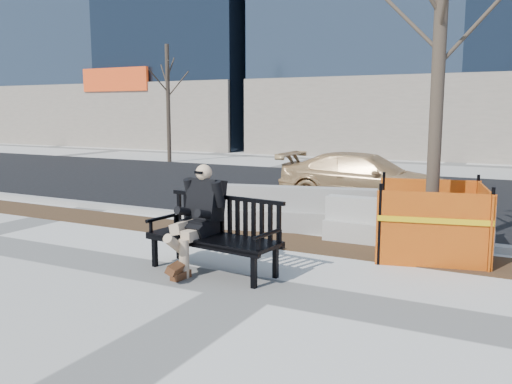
% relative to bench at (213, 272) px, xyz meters
% --- Properties ---
extents(ground, '(120.00, 120.00, 0.00)m').
position_rel_bench_xyz_m(ground, '(0.84, -0.38, 0.00)').
color(ground, beige).
rests_on(ground, ground).
extents(mulch_strip, '(40.00, 1.20, 0.02)m').
position_rel_bench_xyz_m(mulch_strip, '(0.84, 2.22, 0.00)').
color(mulch_strip, '#47301C').
rests_on(mulch_strip, ground).
extents(asphalt_street, '(60.00, 10.40, 0.01)m').
position_rel_bench_xyz_m(asphalt_street, '(0.84, 8.42, 0.00)').
color(asphalt_street, black).
rests_on(asphalt_street, ground).
extents(curb, '(60.00, 0.25, 0.12)m').
position_rel_bench_xyz_m(curb, '(0.84, 3.17, 0.06)').
color(curb, '#9E9B93').
rests_on(curb, ground).
extents(bench, '(2.17, 0.99, 1.12)m').
position_rel_bench_xyz_m(bench, '(0.00, 0.00, 0.00)').
color(bench, black).
rests_on(bench, ground).
extents(seated_man, '(0.79, 1.18, 1.56)m').
position_rel_bench_xyz_m(seated_man, '(-0.28, 0.09, 0.00)').
color(seated_man, black).
rests_on(seated_man, ground).
extents(tree_fence, '(3.03, 3.03, 6.34)m').
position_rel_bench_xyz_m(tree_fence, '(2.66, 2.46, 0.00)').
color(tree_fence, orange).
rests_on(tree_fence, ground).
extents(sedan, '(4.42, 1.81, 1.28)m').
position_rel_bench_xyz_m(sedan, '(0.26, 6.86, 0.00)').
color(sedan, tan).
rests_on(sedan, ground).
extents(jersey_barrier_left, '(3.15, 1.35, 0.89)m').
position_rel_bench_xyz_m(jersey_barrier_left, '(-0.01, 3.12, 0.00)').
color(jersey_barrier_left, gray).
rests_on(jersey_barrier_left, ground).
extents(jersey_barrier_right, '(2.86, 0.59, 0.82)m').
position_rel_bench_xyz_m(jersey_barrier_right, '(2.17, 2.84, 0.00)').
color(jersey_barrier_right, '#ACAAA1').
rests_on(jersey_barrier_right, ground).
extents(far_tree_left, '(2.13, 2.13, 5.70)m').
position_rel_bench_xyz_m(far_tree_left, '(-10.94, 13.71, 0.00)').
color(far_tree_left, '#403429').
rests_on(far_tree_left, ground).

